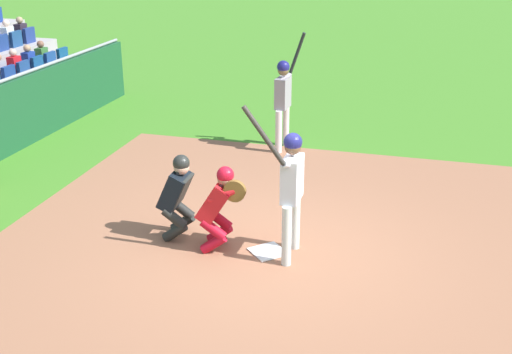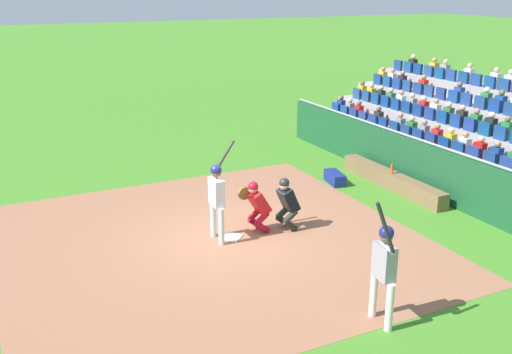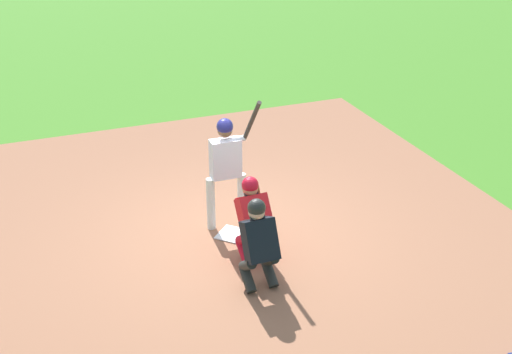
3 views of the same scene
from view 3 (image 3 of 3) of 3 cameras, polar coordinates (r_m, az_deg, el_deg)
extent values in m
plane|color=#417E24|center=(10.41, -1.91, -4.87)|extent=(160.00, 160.00, 0.00)
cube|color=#976146|center=(10.81, -2.78, -3.59)|extent=(9.00, 9.02, 0.01)
cube|color=white|center=(10.40, -1.91, -4.80)|extent=(0.62, 0.62, 0.02)
cylinder|color=silver|center=(10.40, -3.77, -2.26)|extent=(0.13, 0.13, 0.84)
cylinder|color=silver|center=(10.54, -1.19, -1.82)|extent=(0.13, 0.13, 0.84)
cube|color=silver|center=(10.15, -2.55, 1.55)|extent=(0.45, 0.22, 0.60)
sphere|color=brown|center=(9.97, -2.60, 3.90)|extent=(0.22, 0.22, 0.22)
sphere|color=navy|center=(9.95, -2.61, 4.22)|extent=(0.24, 0.24, 0.24)
cylinder|color=silver|center=(10.03, -2.25, 3.02)|extent=(0.49, 0.14, 0.14)
cylinder|color=silver|center=(10.08, -1.28, 3.16)|extent=(0.18, 0.15, 0.13)
cylinder|color=#2C2723|center=(9.72, -0.35, 4.70)|extent=(0.10, 0.57, 0.75)
sphere|color=black|center=(10.07, -0.95, 3.28)|extent=(0.06, 0.06, 0.06)
cylinder|color=red|center=(9.71, -0.99, -6.28)|extent=(0.17, 0.39, 0.34)
cylinder|color=red|center=(9.59, -1.00, -5.17)|extent=(0.17, 0.39, 0.33)
cylinder|color=red|center=(9.82, 0.73, -5.86)|extent=(0.17, 0.39, 0.34)
cylinder|color=red|center=(9.71, 0.73, -4.76)|extent=(0.17, 0.39, 0.33)
cube|color=red|center=(9.47, -0.12, -3.20)|extent=(0.45, 0.52, 0.59)
cube|color=red|center=(9.56, -0.40, -2.91)|extent=(0.40, 0.31, 0.42)
sphere|color=#AF7356|center=(9.43, -0.49, -0.99)|extent=(0.22, 0.22, 0.22)
cube|color=black|center=(9.43, -0.49, -0.99)|extent=(0.21, 0.15, 0.19)
sphere|color=red|center=(9.40, -0.49, -0.66)|extent=(0.24, 0.24, 0.24)
cylinder|color=brown|center=(9.65, -0.23, -1.04)|extent=(0.09, 0.30, 0.30)
cylinder|color=red|center=(9.55, 0.37, -1.81)|extent=(0.18, 0.40, 0.22)
cylinder|color=black|center=(9.15, -0.70, -8.48)|extent=(0.15, 0.39, 0.34)
cylinder|color=black|center=(9.03, -0.70, -7.33)|extent=(0.15, 0.39, 0.33)
cylinder|color=black|center=(9.26, 1.16, -8.05)|extent=(0.15, 0.39, 0.34)
cylinder|color=black|center=(9.14, 1.17, -6.90)|extent=(0.15, 0.39, 0.33)
cube|color=black|center=(8.86, 0.33, -5.29)|extent=(0.43, 0.46, 0.60)
cube|color=black|center=(8.96, 0.04, -4.93)|extent=(0.39, 0.25, 0.44)
sphere|color=tan|center=(8.78, 0.05, -2.92)|extent=(0.22, 0.22, 0.22)
cube|color=black|center=(8.78, 0.05, -2.92)|extent=(0.20, 0.13, 0.20)
sphere|color=black|center=(8.75, 0.05, -2.57)|extent=(0.24, 0.24, 0.24)
camera|label=1|loc=(15.06, 26.05, 19.80)|focal=46.26mm
camera|label=2|loc=(15.59, -55.90, 15.71)|focal=40.97mm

